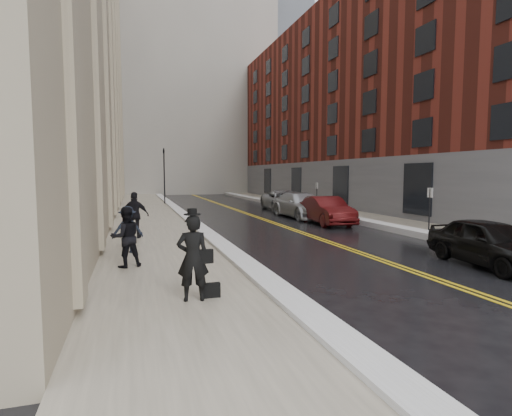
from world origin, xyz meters
TOP-DOWN VIEW (x-y plane):
  - ground at (0.00, 0.00)m, footprint 160.00×160.00m
  - sidewalk_left at (-4.50, 16.00)m, footprint 4.00×64.00m
  - sidewalk_right at (9.00, 16.00)m, footprint 3.00×64.00m
  - lane_stripe_a at (2.38, 16.00)m, footprint 0.12×64.00m
  - lane_stripe_b at (2.62, 16.00)m, footprint 0.12×64.00m
  - snow_ridge_left at (-2.20, 16.00)m, footprint 0.70×60.80m
  - snow_ridge_right at (7.15, 16.00)m, footprint 0.85×60.80m
  - building_right at (17.50, 23.00)m, footprint 14.00×50.00m
  - tower_far_center at (1.00, 56.00)m, footprint 28.00×16.00m
  - tower_far_right at (14.00, 66.00)m, footprint 22.00×18.00m
  - tower_far_left at (-12.00, 72.00)m, footprint 22.00×18.00m
  - traffic_signal at (-2.60, 30.00)m, footprint 0.18×0.15m
  - parking_sign_near at (7.90, 8.00)m, footprint 0.06×0.35m
  - parking_sign_far at (7.90, 20.00)m, footprint 0.06×0.35m
  - car_black at (5.20, 2.18)m, footprint 2.24×4.55m
  - car_maroon at (5.20, 13.13)m, footprint 2.02×4.92m
  - car_silver_near at (5.20, 16.75)m, footprint 2.50×5.74m
  - car_silver_far at (5.97, 21.92)m, footprint 3.11×5.94m
  - pedestrian_main at (-4.19, 1.06)m, footprint 0.73×0.53m
  - pedestrian_a at (-5.61, 4.75)m, footprint 1.00×0.87m
  - pedestrian_b at (-5.59, 6.97)m, footprint 1.12×0.75m
  - pedestrian_c at (-5.32, 10.20)m, footprint 1.24×0.75m

SIDE VIEW (x-z plane):
  - ground at x=0.00m, z-range 0.00..0.00m
  - lane_stripe_a at x=2.38m, z-range 0.00..0.01m
  - lane_stripe_b at x=2.62m, z-range 0.00..0.01m
  - sidewalk_left at x=-4.50m, z-range 0.00..0.15m
  - sidewalk_right at x=9.00m, z-range 0.00..0.15m
  - snow_ridge_left at x=-2.20m, z-range 0.00..0.26m
  - snow_ridge_right at x=7.15m, z-range 0.00..0.30m
  - car_black at x=5.20m, z-range 0.00..1.49m
  - car_maroon at x=5.20m, z-range 0.00..1.59m
  - car_silver_far at x=5.97m, z-range 0.00..1.59m
  - car_silver_near at x=5.20m, z-range 0.00..1.64m
  - pedestrian_b at x=-5.59m, z-range 0.15..1.77m
  - pedestrian_a at x=-5.61m, z-range 0.15..1.93m
  - pedestrian_main at x=-4.19m, z-range 0.15..2.02m
  - pedestrian_c at x=-5.32m, z-range 0.15..2.12m
  - parking_sign_near at x=7.90m, z-range 0.24..2.47m
  - parking_sign_far at x=7.90m, z-range 0.24..2.47m
  - traffic_signal at x=-2.60m, z-range 0.48..5.68m
  - building_right at x=17.50m, z-range 0.00..18.00m
  - tower_far_right at x=14.00m, z-range 0.00..44.00m
  - tower_far_center at x=1.00m, z-range 0.00..52.00m
  - tower_far_left at x=-12.00m, z-range 0.00..60.00m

